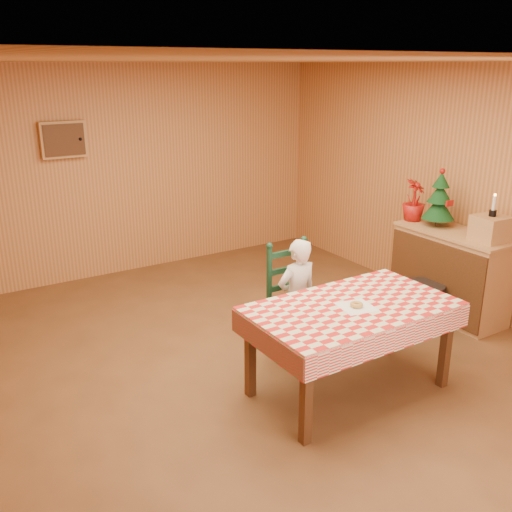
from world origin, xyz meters
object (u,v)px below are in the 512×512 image
(crate, at_px, (491,229))
(christmas_tree, at_px, (439,200))
(seated_child, at_px, (297,299))
(ladder_chair, at_px, (293,303))
(storage_bin, at_px, (422,304))
(shelf_unit, at_px, (450,273))
(dining_table, at_px, (352,314))

(crate, distance_m, christmas_tree, 0.67)
(seated_child, xyz_separation_m, crate, (1.93, -0.53, 0.49))
(ladder_chair, distance_m, storage_bin, 1.54)
(shelf_unit, xyz_separation_m, storage_bin, (-0.43, -0.02, -0.25))
(seated_child, bearing_deg, crate, 164.68)
(ladder_chair, distance_m, seated_child, 0.08)
(dining_table, xyz_separation_m, storage_bin, (1.50, 0.58, -0.47))
(shelf_unit, distance_m, crate, 0.71)
(ladder_chair, height_order, shelf_unit, ladder_chair)
(dining_table, height_order, storage_bin, dining_table)
(dining_table, xyz_separation_m, seated_child, (-0.00, 0.73, -0.13))
(seated_child, height_order, christmas_tree, christmas_tree)
(dining_table, bearing_deg, storage_bin, 21.17)
(storage_bin, bearing_deg, dining_table, -158.83)
(ladder_chair, height_order, storage_bin, ladder_chair)
(storage_bin, bearing_deg, crate, -41.16)
(dining_table, xyz_separation_m, christmas_tree, (1.93, 0.85, 0.52))
(seated_child, height_order, storage_bin, seated_child)
(shelf_unit, relative_size, storage_bin, 2.84)
(shelf_unit, distance_m, storage_bin, 0.49)
(shelf_unit, xyz_separation_m, christmas_tree, (0.01, 0.25, 0.74))
(dining_table, distance_m, ladder_chair, 0.81)
(ladder_chair, bearing_deg, crate, -16.88)
(storage_bin, bearing_deg, christmas_tree, 31.80)
(ladder_chair, height_order, seated_child, seated_child)
(christmas_tree, distance_m, storage_bin, 1.12)
(christmas_tree, bearing_deg, dining_table, -156.27)
(ladder_chair, bearing_deg, christmas_tree, 1.87)
(ladder_chair, height_order, christmas_tree, christmas_tree)
(shelf_unit, bearing_deg, ladder_chair, 174.46)
(ladder_chair, relative_size, storage_bin, 2.47)
(seated_child, xyz_separation_m, shelf_unit, (1.92, -0.13, -0.10))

